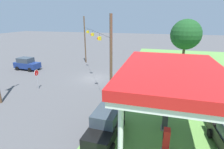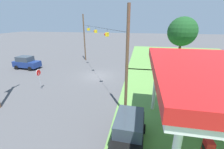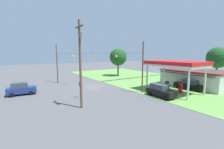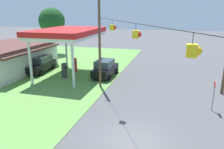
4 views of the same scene
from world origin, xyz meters
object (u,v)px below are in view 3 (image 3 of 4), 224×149
at_px(gas_station_canopy, 175,64).
at_px(car_on_crossroad, 21,89).
at_px(car_at_pumps_rear, 189,84).
at_px(stop_sign_roadside, 80,86).
at_px(tree_west_verge, 118,57).
at_px(utility_pole_main, 80,60).
at_px(tree_behind_station, 218,58).
at_px(car_at_pumps_front, 160,90).
at_px(fuel_pump_near, 167,86).
at_px(gas_station_store, 195,78).
at_px(fuel_pump_far, 180,89).

xyz_separation_m(gas_station_canopy, car_on_crossroad, (-12.72, -22.41, -3.93)).
height_order(car_at_pumps_rear, stop_sign_roadside, stop_sign_roadside).
distance_m(stop_sign_roadside, tree_west_verge, 24.21).
bearing_deg(utility_pole_main, tree_behind_station, 87.80).
bearing_deg(car_at_pumps_front, fuel_pump_near, 116.63).
bearing_deg(gas_station_store, fuel_pump_far, -76.47).
xyz_separation_m(fuel_pump_far, car_on_crossroad, (-14.06, -22.41, 0.18)).
relative_size(car_at_pumps_front, car_at_pumps_rear, 0.90).
bearing_deg(utility_pole_main, gas_station_store, 87.89).
relative_size(car_on_crossroad, utility_pole_main, 0.41).
bearing_deg(car_at_pumps_rear, gas_station_store, -78.31).
distance_m(car_at_pumps_front, tree_behind_station, 21.77).
xyz_separation_m(fuel_pump_far, tree_behind_station, (-1.63, 16.99, 4.96)).
bearing_deg(stop_sign_roadside, fuel_pump_near, -106.49).
distance_m(gas_station_canopy, fuel_pump_near, 4.33).
distance_m(gas_station_canopy, stop_sign_roadside, 16.35).
bearing_deg(stop_sign_roadside, gas_station_store, -102.38).
bearing_deg(tree_west_verge, gas_station_canopy, -8.74).
relative_size(gas_station_canopy, stop_sign_roadside, 3.76).
distance_m(fuel_pump_near, tree_west_verge, 20.72).
bearing_deg(tree_behind_station, fuel_pump_near, -93.54).
distance_m(car_at_pumps_front, stop_sign_roadside, 12.51).
height_order(fuel_pump_near, tree_behind_station, tree_behind_station).
bearing_deg(car_at_pumps_rear, tree_west_verge, -1.00).
bearing_deg(gas_station_store, gas_station_canopy, -85.46).
height_order(fuel_pump_near, fuel_pump_far, same).
distance_m(tree_behind_station, tree_west_verge, 25.02).
relative_size(car_at_pumps_rear, tree_behind_station, 0.63).
height_order(utility_pole_main, tree_behind_station, utility_pole_main).
bearing_deg(gas_station_canopy, stop_sign_roadside, -111.08).
distance_m(utility_pole_main, tree_west_verge, 27.80).
xyz_separation_m(fuel_pump_near, car_at_pumps_front, (1.95, -4.23, 0.17)).
height_order(car_at_pumps_rear, utility_pole_main, utility_pole_main).
bearing_deg(stop_sign_roadside, utility_pole_main, 160.95).
bearing_deg(tree_west_verge, gas_station_store, 13.79).
distance_m(gas_station_canopy, tree_west_verge, 21.47).
xyz_separation_m(car_on_crossroad, tree_west_verge, (-8.48, 25.68, 4.71)).
xyz_separation_m(stop_sign_roadside, utility_pole_main, (4.20, -1.45, 4.13)).
distance_m(fuel_pump_near, car_at_pumps_front, 4.66).
bearing_deg(stop_sign_roadside, car_at_pumps_front, -120.73).
xyz_separation_m(gas_station_store, car_on_crossroad, (-12.06, -30.72, -0.68)).
relative_size(utility_pole_main, tree_behind_station, 1.29).
xyz_separation_m(stop_sign_roadside, tree_behind_station, (5.48, 31.95, 4.00)).
xyz_separation_m(fuel_pump_near, car_on_crossroad, (-11.38, -22.41, 0.18)).
xyz_separation_m(fuel_pump_far, stop_sign_roadside, (-7.11, -14.96, 0.96)).
relative_size(fuel_pump_near, stop_sign_roadside, 0.72).
relative_size(fuel_pump_far, car_at_pumps_rear, 0.34).
relative_size(gas_station_store, tree_west_verge, 1.45).
bearing_deg(gas_station_store, car_at_pumps_front, -84.22).
relative_size(stop_sign_roadside, tree_behind_station, 0.30).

